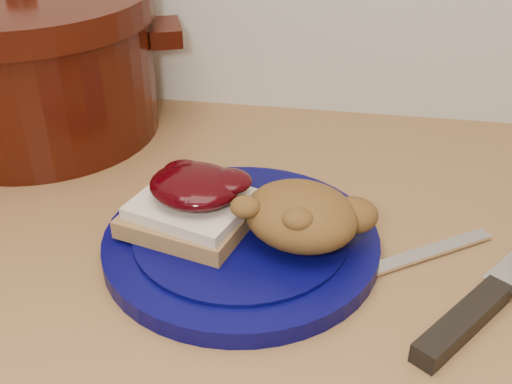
% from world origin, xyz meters
% --- Properties ---
extents(plate, '(0.31, 0.31, 0.02)m').
position_xyz_m(plate, '(0.05, 1.49, 0.91)').
color(plate, '#04043D').
rests_on(plate, wood_countertop).
extents(sandwich, '(0.12, 0.11, 0.05)m').
position_xyz_m(sandwich, '(0.01, 1.49, 0.94)').
color(sandwich, olive).
rests_on(sandwich, plate).
extents(stuffing_mound, '(0.12, 0.12, 0.05)m').
position_xyz_m(stuffing_mound, '(0.11, 1.49, 0.94)').
color(stuffing_mound, brown).
rests_on(stuffing_mound, plate).
extents(chef_knife, '(0.20, 0.25, 0.02)m').
position_xyz_m(chef_knife, '(0.26, 1.45, 0.91)').
color(chef_knife, black).
rests_on(chef_knife, wood_countertop).
extents(butter_knife, '(0.16, 0.12, 0.00)m').
position_xyz_m(butter_knife, '(0.20, 1.49, 0.90)').
color(butter_knife, silver).
rests_on(butter_knife, wood_countertop).
extents(dutch_oven, '(0.37, 0.37, 0.18)m').
position_xyz_m(dutch_oven, '(-0.23, 1.69, 0.98)').
color(dutch_oven, black).
rests_on(dutch_oven, wood_countertop).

